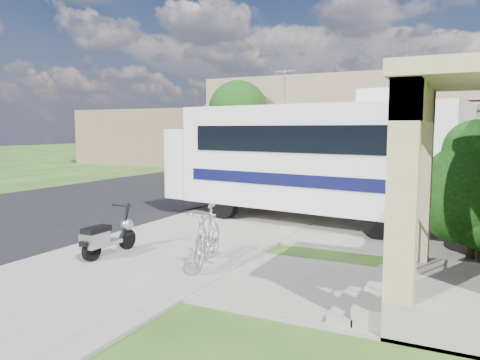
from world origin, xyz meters
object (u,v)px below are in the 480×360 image
at_px(motorhome, 308,157).
at_px(pickup_truck, 239,164).
at_px(van, 281,156).
at_px(scooter, 106,237).
at_px(garden_hose, 382,284).
at_px(shrub, 477,189).
at_px(bicycle, 207,239).

relative_size(motorhome, pickup_truck, 1.42).
height_order(motorhome, van, motorhome).
bearing_deg(scooter, garden_hose, 7.21).
height_order(shrub, bicycle, shrub).
distance_m(shrub, garden_hose, 3.16).
distance_m(shrub, scooter, 7.41).
relative_size(scooter, pickup_truck, 0.25).
bearing_deg(van, shrub, -55.75).
distance_m(motorhome, pickup_truck, 10.98).
distance_m(motorhome, garden_hose, 5.90).
height_order(shrub, scooter, shrub).
bearing_deg(scooter, van, 102.39).
relative_size(scooter, garden_hose, 4.26).
distance_m(motorhome, shrub, 4.85).
distance_m(pickup_truck, garden_hose, 16.57).
relative_size(shrub, scooter, 1.87).
bearing_deg(van, pickup_truck, -83.42).
height_order(scooter, bicycle, bicycle).
bearing_deg(motorhome, shrub, -21.30).
bearing_deg(pickup_truck, shrub, 144.64).
bearing_deg(van, garden_hose, -61.94).
bearing_deg(shrub, motorhome, 151.18).
height_order(pickup_truck, garden_hose, pickup_truck).
bearing_deg(shrub, van, 121.61).
distance_m(scooter, pickup_truck, 14.86).
relative_size(bicycle, garden_hose, 5.25).
bearing_deg(bicycle, motorhome, 71.50).
distance_m(bicycle, pickup_truck, 15.22).
bearing_deg(pickup_truck, van, -75.37).
bearing_deg(garden_hose, motorhome, 120.71).
height_order(shrub, pickup_truck, shrub).
bearing_deg(garden_hose, pickup_truck, 124.48).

